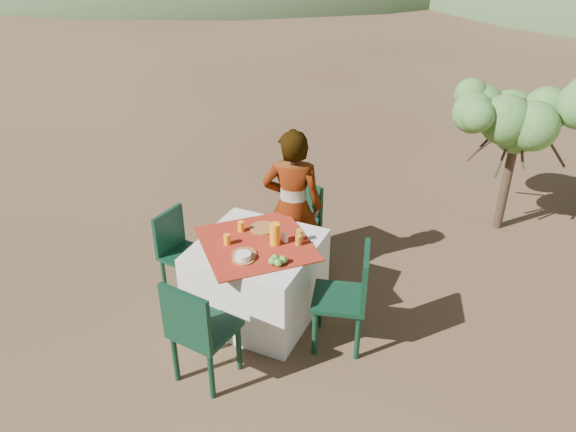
# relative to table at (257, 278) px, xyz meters

# --- Properties ---
(ground) EXTENTS (160.00, 160.00, 0.00)m
(ground) POSITION_rel_table_xyz_m (0.66, -0.14, -0.38)
(ground) COLOR #3E271C
(ground) RESTS_ON ground
(table) EXTENTS (1.30, 1.30, 0.76)m
(table) POSITION_rel_table_xyz_m (0.00, 0.00, 0.00)
(table) COLOR silver
(table) RESTS_ON ground
(chair_far) EXTENTS (0.51, 0.51, 0.87)m
(chair_far) POSITION_rel_table_xyz_m (-0.01, 1.00, 0.10)
(chair_far) COLOR black
(chair_far) RESTS_ON ground
(chair_near) EXTENTS (0.49, 0.49, 0.96)m
(chair_near) POSITION_rel_table_xyz_m (-0.01, -0.97, 0.16)
(chair_near) COLOR black
(chair_near) RESTS_ON ground
(chair_left) EXTENTS (0.44, 0.44, 0.85)m
(chair_left) POSITION_rel_table_xyz_m (-0.85, 0.01, 0.09)
(chair_left) COLOR black
(chair_left) RESTS_ON ground
(chair_right) EXTENTS (0.54, 0.54, 0.96)m
(chair_right) POSITION_rel_table_xyz_m (0.90, -0.06, 0.15)
(chair_right) COLOR black
(chair_right) RESTS_ON ground
(person) EXTENTS (0.67, 0.54, 1.60)m
(person) POSITION_rel_table_xyz_m (0.05, 0.68, 0.42)
(person) COLOR #8C6651
(person) RESTS_ON ground
(shrub_tree) EXTENTS (1.36, 1.34, 1.60)m
(shrub_tree) POSITION_rel_table_xyz_m (1.92, 2.63, 0.89)
(shrub_tree) COLOR #412E20
(shrub_tree) RESTS_ON ground
(plate_far) EXTENTS (0.25, 0.25, 0.01)m
(plate_far) POSITION_rel_table_xyz_m (-0.06, 0.24, 0.39)
(plate_far) COLOR brown
(plate_far) RESTS_ON table
(plate_near) EXTENTS (0.21, 0.21, 0.01)m
(plate_near) POSITION_rel_table_xyz_m (-0.01, -0.21, 0.39)
(plate_near) COLOR brown
(plate_near) RESTS_ON table
(glass_far) EXTENTS (0.06, 0.06, 0.10)m
(glass_far) POSITION_rel_table_xyz_m (-0.22, 0.12, 0.43)
(glass_far) COLOR #FF9A10
(glass_far) RESTS_ON table
(glass_near) EXTENTS (0.06, 0.06, 0.10)m
(glass_near) POSITION_rel_table_xyz_m (-0.22, -0.12, 0.43)
(glass_near) COLOR #FF9A10
(glass_near) RESTS_ON table
(juice_pitcher) EXTENTS (0.09, 0.09, 0.20)m
(juice_pitcher) POSITION_rel_table_xyz_m (0.16, 0.05, 0.48)
(juice_pitcher) COLOR #FF9A10
(juice_pitcher) RESTS_ON table
(bowl_plate) EXTENTS (0.19, 0.19, 0.01)m
(bowl_plate) POSITION_rel_table_xyz_m (0.02, -0.28, 0.39)
(bowl_plate) COLOR brown
(bowl_plate) RESTS_ON table
(white_bowl) EXTENTS (0.13, 0.13, 0.05)m
(white_bowl) POSITION_rel_table_xyz_m (0.02, -0.28, 0.42)
(white_bowl) COLOR white
(white_bowl) RESTS_ON bowl_plate
(jar_left) EXTENTS (0.06, 0.06, 0.09)m
(jar_left) POSITION_rel_table_xyz_m (0.35, 0.13, 0.43)
(jar_left) COLOR #C17F22
(jar_left) RESTS_ON table
(jar_right) EXTENTS (0.06, 0.06, 0.10)m
(jar_right) POSITION_rel_table_xyz_m (0.33, 0.21, 0.43)
(jar_right) COLOR #C17F22
(jar_right) RESTS_ON table
(napkin_holder) EXTENTS (0.07, 0.06, 0.08)m
(napkin_holder) POSITION_rel_table_xyz_m (0.22, 0.13, 0.42)
(napkin_holder) COLOR white
(napkin_holder) RESTS_ON table
(fruit_cluster) EXTENTS (0.14, 0.13, 0.07)m
(fruit_cluster) POSITION_rel_table_xyz_m (0.31, -0.22, 0.42)
(fruit_cluster) COLOR #539436
(fruit_cluster) RESTS_ON table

